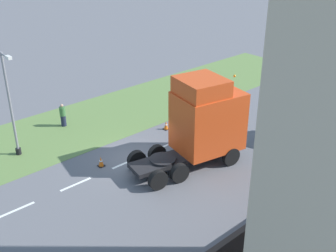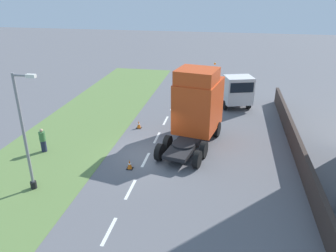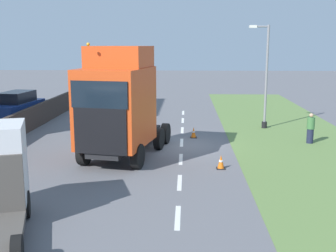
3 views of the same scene
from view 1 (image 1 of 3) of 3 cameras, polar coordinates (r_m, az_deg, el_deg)
The scene contains 10 objects.
ground_plane at distance 24.25m, azimuth -4.47°, elevation -4.45°, with size 120.00×120.00×0.00m, color slate.
grass_verge at distance 28.72m, azimuth -11.88°, elevation 0.12°, with size 7.00×44.00×0.01m.
lane_markings at distance 23.90m, azimuth -5.80°, elevation -5.00°, with size 0.16×21.00×0.00m.
boundary_wall at distance 18.76m, azimuth 13.14°, elevation -12.88°, with size 0.25×24.00×1.34m.
lorry_cab at distance 22.98m, azimuth 4.95°, elevation 0.71°, with size 3.79×6.71×5.10m.
flatbed_truck at distance 27.30m, azimuth 19.12°, elevation 1.22°, with size 3.62×5.46×2.84m.
lamp_post at distance 24.86m, azimuth -20.39°, elevation 1.99°, with size 1.28×0.31×6.13m.
pedestrian at distance 28.55m, azimuth -14.05°, elevation 1.40°, with size 0.39×0.39×1.57m.
traffic_cone_lead at distance 23.64m, azimuth -9.07°, elevation -4.79°, with size 0.36×0.36×0.58m.
traffic_cone_trailing at distance 27.44m, azimuth -0.27°, elevation 0.09°, with size 0.36×0.36×0.58m.
Camera 1 is at (16.74, -12.63, 12.19)m, focal length 45.00 mm.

